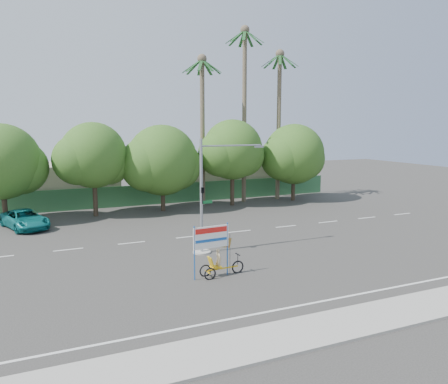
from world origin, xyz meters
name	(u,v)px	position (x,y,z in m)	size (l,w,h in m)	color
ground	(269,267)	(0.00, 0.00, 0.00)	(120.00, 120.00, 0.00)	#33302D
sidewalk_near	(362,320)	(0.00, -7.50, 0.06)	(50.00, 2.40, 0.12)	gray
fence	(163,194)	(0.00, 21.50, 1.00)	(38.00, 0.08, 2.00)	#336B3D
building_left	(53,184)	(-10.00, 26.00, 2.00)	(12.00, 8.00, 4.00)	#B7A891
building_right	(219,177)	(8.00, 26.00, 1.80)	(14.00, 8.00, 3.60)	#B7A891
tree_far_left	(1,164)	(-14.05, 18.00, 4.76)	(7.14, 6.00, 7.96)	#473828
tree_left	(93,158)	(-7.05, 18.00, 5.06)	(6.66, 5.60, 8.07)	#473828
tree_center	(162,162)	(-1.05, 18.00, 4.47)	(7.62, 6.40, 7.85)	#473828
tree_right	(232,152)	(5.95, 18.00, 5.24)	(6.90, 5.80, 8.36)	#473828
tree_far_right	(293,156)	(12.95, 18.00, 4.64)	(7.38, 6.20, 7.94)	#473828
palm_tall	(244,98)	(8.00, 19.50, 10.46)	(3.73, 3.79, 17.45)	#70604C
palm_mid	(279,110)	(12.00, 19.50, 9.40)	(3.73, 3.79, 15.45)	#70604C
palm_short	(202,114)	(3.50, 19.50, 8.86)	(3.73, 3.79, 14.45)	#70604C
traffic_signal	(206,206)	(-2.20, 3.98, 2.92)	(4.72, 1.10, 7.00)	gray
trike_billboard	(216,255)	(-3.33, -0.28, 1.14)	(2.90, 0.70, 2.85)	black
pickup_truck	(25,219)	(-12.55, 15.38, 0.72)	(2.38, 5.16, 1.43)	#107273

